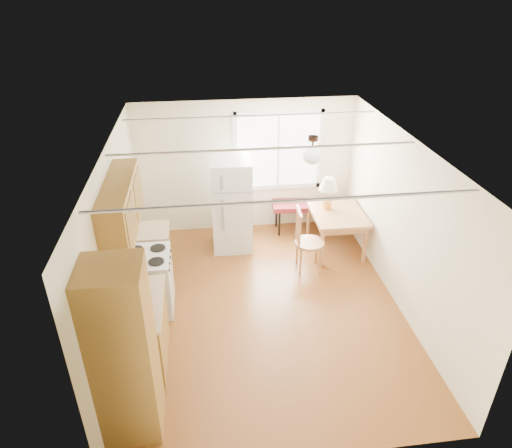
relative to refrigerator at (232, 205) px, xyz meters
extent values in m
cube|color=#5D3013|center=(0.33, -1.79, -0.84)|extent=(4.60, 5.60, 0.12)
cube|color=white|center=(0.33, -1.79, 1.66)|extent=(4.60, 5.60, 0.12)
cube|color=#F4ECC3|center=(0.33, 0.71, 0.41)|extent=(4.60, 0.10, 2.50)
cube|color=#F4ECC3|center=(0.33, -4.29, 0.41)|extent=(4.60, 0.10, 2.50)
cube|color=#F4ECC3|center=(-1.67, -1.79, 0.41)|extent=(0.10, 5.60, 2.50)
cube|color=#F4ECC3|center=(2.33, -1.79, 0.41)|extent=(0.10, 5.60, 2.50)
cube|color=brown|center=(-1.37, -3.64, 0.21)|extent=(0.60, 0.60, 2.10)
cube|color=brown|center=(-1.37, -2.64, -0.41)|extent=(0.60, 1.10, 0.86)
cube|color=tan|center=(-1.36, -2.64, 0.04)|extent=(0.62, 1.14, 0.04)
cube|color=silver|center=(-1.35, -1.59, -0.39)|extent=(0.65, 0.76, 0.90)
cube|color=brown|center=(-1.37, -0.84, -0.41)|extent=(0.60, 0.60, 0.86)
cube|color=brown|center=(-1.51, -1.94, 1.01)|extent=(0.33, 1.60, 0.70)
cube|color=white|center=(0.93, 0.70, 0.71)|extent=(1.50, 0.02, 1.35)
cylinder|color=black|center=(1.03, -1.39, 1.62)|extent=(0.14, 0.14, 0.06)
cylinder|color=black|center=(1.03, -1.39, 1.52)|extent=(0.03, 0.03, 0.16)
sphere|color=white|center=(1.03, -1.39, 1.38)|extent=(0.26, 0.26, 0.26)
cube|color=silver|center=(0.00, 0.00, 0.00)|extent=(0.71, 0.71, 1.68)
cube|color=gray|center=(0.00, -0.34, 0.39)|extent=(0.69, 0.02, 0.02)
cube|color=gray|center=(-0.17, -0.36, 0.17)|extent=(0.03, 0.03, 1.01)
cube|color=maroon|center=(1.43, 0.43, -0.31)|extent=(1.27, 0.55, 0.10)
cylinder|color=black|center=(0.91, 0.26, -0.60)|extent=(0.04, 0.04, 0.48)
cylinder|color=black|center=(1.95, 0.26, -0.60)|extent=(0.04, 0.04, 0.48)
cylinder|color=black|center=(0.91, 0.60, -0.60)|extent=(0.04, 0.04, 0.48)
cylinder|color=black|center=(1.95, 0.60, -0.60)|extent=(0.04, 0.04, 0.48)
cube|color=#9E663C|center=(1.83, -0.30, -0.13)|extent=(0.90, 1.19, 0.06)
cube|color=#9E663C|center=(1.83, -0.30, -0.21)|extent=(0.80, 1.09, 0.10)
cylinder|color=#9E663C|center=(1.45, -0.82, -0.50)|extent=(0.07, 0.07, 0.68)
cylinder|color=#9E663C|center=(2.20, -0.83, -0.50)|extent=(0.07, 0.07, 0.68)
cylinder|color=#9E663C|center=(1.46, 0.23, -0.50)|extent=(0.07, 0.07, 0.68)
cylinder|color=#9E663C|center=(2.21, 0.22, -0.50)|extent=(0.07, 0.07, 0.68)
cylinder|color=#9E663C|center=(1.21, -0.90, -0.34)|extent=(0.49, 0.49, 0.05)
cylinder|color=#9E663C|center=(1.03, -1.06, -0.59)|extent=(0.04, 0.04, 0.50)
cylinder|color=#9E663C|center=(1.37, -1.07, -0.59)|extent=(0.04, 0.04, 0.50)
cylinder|color=#9E663C|center=(1.05, -0.72, -0.59)|extent=(0.04, 0.04, 0.50)
cylinder|color=#9E663C|center=(1.38, -0.74, -0.59)|extent=(0.04, 0.04, 0.50)
cylinder|color=#C28E3E|center=(1.68, -0.16, -0.03)|extent=(0.16, 0.16, 0.13)
cylinder|color=#C28E3E|center=(1.68, -0.16, 0.15)|extent=(0.03, 0.03, 0.22)
cone|color=silver|center=(1.68, -0.16, 0.37)|extent=(0.33, 0.33, 0.22)
cube|color=black|center=(-1.39, -3.09, 0.10)|extent=(0.25, 0.28, 0.09)
cube|color=black|center=(-1.39, -3.19, 0.29)|extent=(0.20, 0.12, 0.30)
cylinder|color=black|center=(-1.39, -3.04, 0.21)|extent=(0.15, 0.15, 0.13)
cylinder|color=red|center=(-1.41, -2.63, 0.14)|extent=(0.12, 0.12, 0.17)
sphere|color=red|center=(-1.41, -2.63, 0.26)|extent=(0.06, 0.06, 0.06)
camera|label=1|loc=(-0.48, -7.16, 3.57)|focal=32.00mm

